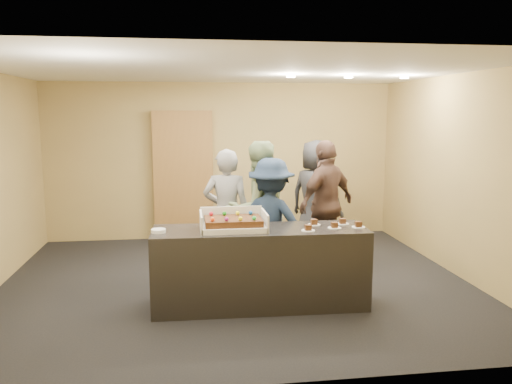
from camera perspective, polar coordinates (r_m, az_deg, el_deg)
room at (r=6.29m, az=-2.34°, el=1.41°), size 6.04×6.00×2.70m
serving_counter at (r=5.72m, az=0.45°, el=-8.60°), size 2.42×0.77×0.90m
storage_cabinet at (r=8.68m, az=-8.30°, el=1.84°), size 1.01×0.15×2.23m
cake_box at (r=5.58m, az=-2.64°, el=-3.76°), size 0.73×0.50×0.22m
sheet_cake at (r=5.55m, az=-2.63°, el=-3.32°), size 0.62×0.43×0.12m
plate_stack at (r=5.52m, az=-11.09°, el=-4.38°), size 0.16×0.16×0.04m
slice_a at (r=5.52m, az=5.97°, el=-4.19°), size 0.15×0.15×0.07m
slice_b at (r=5.81m, az=6.64°, el=-3.55°), size 0.15×0.15×0.07m
slice_c at (r=5.68m, az=8.96°, el=-3.88°), size 0.15×0.15×0.07m
slice_d at (r=5.91m, az=9.86°, el=-3.41°), size 0.15×0.15×0.07m
slice_e at (r=5.77m, az=11.62°, el=-3.76°), size 0.15×0.15×0.07m
person_server_grey at (r=6.65m, az=-3.38°, el=-2.46°), size 0.69×0.52×1.72m
person_sage_man at (r=6.56m, az=0.21°, el=-2.14°), size 1.07×0.95×1.83m
person_navy_man at (r=6.30m, az=1.75°, el=-3.51°), size 1.21×1.03×1.63m
person_brown_extra at (r=7.14m, az=8.04°, el=-1.37°), size 1.13×0.97×1.81m
person_dark_suit at (r=7.90m, az=6.86°, el=-0.48°), size 1.02×1.00×1.77m
ceiling_spotlights at (r=7.07m, az=10.53°, el=12.83°), size 1.72×0.12×0.03m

